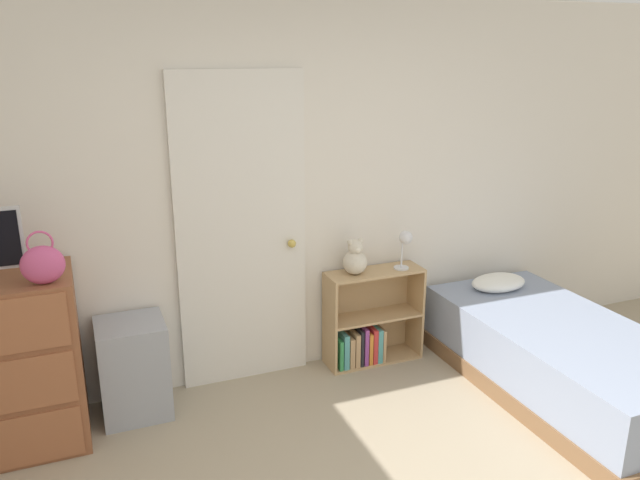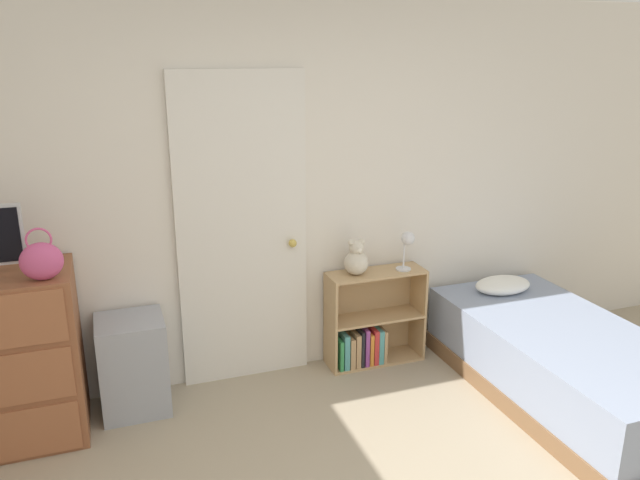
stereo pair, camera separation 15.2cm
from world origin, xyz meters
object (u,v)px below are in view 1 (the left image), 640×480
object	(u,v)px
teddy_bear	(355,259)
storage_bin	(133,368)
bed	(560,357)
desk_lamp	(405,242)
handbag	(43,264)
bookshelf	(367,327)

from	to	relation	value
teddy_bear	storage_bin	bearing A→B (deg)	-177.38
bed	desk_lamp	bearing A→B (deg)	132.69
handbag	bookshelf	xyz separation A→B (m)	(2.07, 0.33, -0.86)
storage_bin	bookshelf	bearing A→B (deg)	2.57
teddy_bear	desk_lamp	xyz separation A→B (m)	(0.37, -0.04, 0.09)
bookshelf	desk_lamp	world-z (taller)	desk_lamp
teddy_bear	bed	world-z (taller)	teddy_bear
handbag	bed	xyz separation A→B (m)	(3.08, -0.53, -0.89)
teddy_bear	bookshelf	bearing A→B (deg)	1.86
desk_lamp	bed	size ratio (longest dim) A/B	0.14
storage_bin	bookshelf	xyz separation A→B (m)	(1.65, 0.07, -0.04)
storage_bin	teddy_bear	bearing A→B (deg)	2.62
handbag	desk_lamp	world-z (taller)	handbag
bookshelf	bed	bearing A→B (deg)	-40.11
handbag	bed	bearing A→B (deg)	-9.68
bookshelf	storage_bin	bearing A→B (deg)	-177.43
storage_bin	bed	size ratio (longest dim) A/B	0.31
handbag	bookshelf	world-z (taller)	handbag
handbag	storage_bin	world-z (taller)	handbag
handbag	teddy_bear	distance (m)	2.01
handbag	desk_lamp	xyz separation A→B (m)	(2.33, 0.29, -0.23)
bookshelf	teddy_bear	bearing A→B (deg)	-178.14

